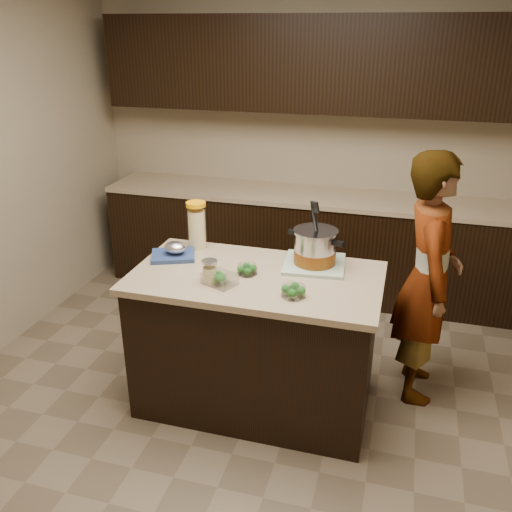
{
  "coord_description": "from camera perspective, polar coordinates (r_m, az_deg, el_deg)",
  "views": [
    {
      "loc": [
        0.78,
        -2.75,
        2.25
      ],
      "look_at": [
        0.0,
        0.0,
        1.02
      ],
      "focal_mm": 38.0,
      "sensor_mm": 36.0,
      "label": 1
    }
  ],
  "objects": [
    {
      "name": "ground_plane",
      "position": [
        3.64,
        0.0,
        -14.91
      ],
      "size": [
        4.0,
        4.0,
        0.0
      ],
      "primitive_type": "plane",
      "color": "brown",
      "rests_on": "ground"
    },
    {
      "name": "room_shell",
      "position": [
        2.91,
        0.0,
        12.67
      ],
      "size": [
        4.04,
        4.04,
        2.72
      ],
      "color": "tan",
      "rests_on": "ground"
    },
    {
      "name": "back_cabinets",
      "position": [
        4.74,
        5.78,
        7.13
      ],
      "size": [
        3.6,
        0.63,
        2.33
      ],
      "color": "black",
      "rests_on": "ground"
    },
    {
      "name": "island",
      "position": [
        3.38,
        0.0,
        -8.88
      ],
      "size": [
        1.46,
        0.81,
        0.9
      ],
      "color": "black",
      "rests_on": "ground"
    },
    {
      "name": "dish_towel",
      "position": [
        3.3,
        6.16,
        -0.84
      ],
      "size": [
        0.39,
        0.39,
        0.02
      ],
      "primitive_type": "cube",
      "rotation": [
        0.0,
        0.0,
        0.09
      ],
      "color": "#5A8763",
      "rests_on": "island"
    },
    {
      "name": "stock_pot",
      "position": [
        3.26,
        6.23,
        0.74
      ],
      "size": [
        0.36,
        0.35,
        0.38
      ],
      "rotation": [
        0.0,
        0.0,
        -0.36
      ],
      "color": "#B7B7BC",
      "rests_on": "dish_towel"
    },
    {
      "name": "lemonade_pitcher",
      "position": [
        3.51,
        -6.25,
        3.03
      ],
      "size": [
        0.17,
        0.17,
        0.31
      ],
      "rotation": [
        0.0,
        0.0,
        -0.42
      ],
      "color": "#DCC886",
      "rests_on": "island"
    },
    {
      "name": "mason_jar",
      "position": [
        3.06,
        -4.89,
        -1.7
      ],
      "size": [
        0.09,
        0.09,
        0.15
      ],
      "rotation": [
        0.0,
        0.0,
        0.01
      ],
      "color": "#DCC886",
      "rests_on": "island"
    },
    {
      "name": "broccoli_tub_left",
      "position": [
        3.17,
        -0.94,
        -1.48
      ],
      "size": [
        0.12,
        0.12,
        0.06
      ],
      "rotation": [
        0.0,
        0.0,
        0.06
      ],
      "color": "silver",
      "rests_on": "island"
    },
    {
      "name": "broccoli_tub_right",
      "position": [
        2.92,
        3.96,
        -3.75
      ],
      "size": [
        0.16,
        0.16,
        0.06
      ],
      "rotation": [
        0.0,
        0.0,
        -0.27
      ],
      "color": "silver",
      "rests_on": "island"
    },
    {
      "name": "broccoli_tub_rect",
      "position": [
        3.05,
        -3.86,
        -2.45
      ],
      "size": [
        0.22,
        0.19,
        0.07
      ],
      "rotation": [
        0.0,
        0.0,
        -0.4
      ],
      "color": "silver",
      "rests_on": "island"
    },
    {
      "name": "blue_tray",
      "position": [
        3.42,
        -8.62,
        0.37
      ],
      "size": [
        0.33,
        0.3,
        0.1
      ],
      "rotation": [
        0.0,
        0.0,
        0.39
      ],
      "color": "navy",
      "rests_on": "island"
    },
    {
      "name": "person",
      "position": [
        3.5,
        17.63,
        -2.35
      ],
      "size": [
        0.43,
        0.61,
        1.6
      ],
      "primitive_type": "imported",
      "rotation": [
        0.0,
        0.0,
        1.65
      ],
      "color": "gray",
      "rests_on": "ground"
    }
  ]
}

